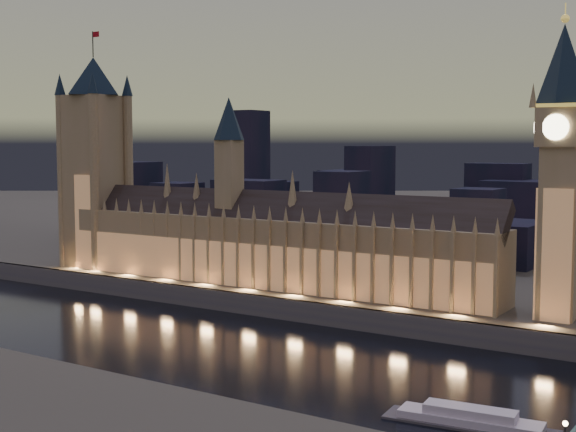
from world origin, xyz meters
The scene contains 8 objects.
ground_plane centered at (0.00, 0.00, 0.00)m, with size 2000.00×2000.00×0.00m, color black.
north_bank centered at (0.00, 520.00, 4.00)m, with size 2000.00×960.00×8.00m, color #413C32.
embankment_wall centered at (0.00, 41.00, 4.00)m, with size 2000.00×2.50×8.00m, color #464051.
palace_of_westminster centered at (-10.35, 61.74, 26.37)m, with size 202.00×23.53×78.00m.
victoria_tower centered at (-110.00, 61.92, 62.99)m, with size 31.68×31.68×111.25m.
elizabeth_tower centered at (108.00, 61.92, 65.80)m, with size 18.00×18.00×103.86m.
river_boat centered at (112.84, -30.72, 1.56)m, with size 41.76×14.29×4.50m.
city_backdrop centered at (28.55, 247.63, 30.78)m, with size 473.66×215.63×84.18m.
Camera 1 is at (177.99, -208.11, 66.42)m, focal length 50.00 mm.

